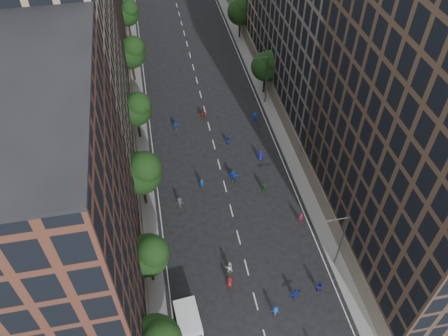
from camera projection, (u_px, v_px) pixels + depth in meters
name	position (u px, v px, depth m)	size (l,w,h in m)	color
ground	(210.00, 128.00, 71.01)	(240.00, 240.00, 0.00)	black
sidewalk_left	(133.00, 109.00, 74.51)	(4.00, 105.00, 0.15)	slate
sidewalk_right	(269.00, 93.00, 77.75)	(4.00, 105.00, 0.15)	slate
bldg_left_a	(46.00, 235.00, 37.77)	(14.00, 22.00, 30.00)	#532C1F
bldg_left_b	(59.00, 66.00, 52.90)	(14.00, 26.00, 34.00)	#988363
bldg_left_c	(74.00, 7.00, 70.90)	(14.00, 20.00, 28.00)	#532C1F
bldg_right_a	(435.00, 125.00, 43.53)	(14.00, 30.00, 36.00)	#453224
bldg_right_b	(329.00, 10.00, 64.59)	(14.00, 28.00, 33.00)	#5D564D
tree_left_1	(149.00, 254.00, 47.54)	(4.80, 4.80, 8.21)	black
tree_left_2	(142.00, 172.00, 55.23)	(5.60, 5.60, 9.45)	black
tree_left_3	(136.00, 108.00, 65.28)	(5.00, 5.00, 8.58)	black
tree_left_4	(131.00, 52.00, 76.11)	(5.40, 5.40, 9.08)	black
tree_left_5	(128.00, 13.00, 87.45)	(4.80, 4.80, 8.33)	black
tree_right_a	(267.00, 65.00, 73.95)	(5.00, 5.00, 8.39)	black
tree_right_b	(241.00, 10.00, 87.51)	(5.20, 5.20, 8.83)	black
streetlamp_near	(340.00, 239.00, 49.42)	(2.64, 0.22, 9.06)	#595B60
streetlamp_far	(265.00, 77.00, 72.18)	(2.64, 0.22, 9.06)	#595B60
cargo_van	(189.00, 326.00, 46.01)	(2.95, 5.57, 2.87)	white
skater_2	(319.00, 286.00, 49.98)	(0.84, 0.66, 1.74)	#111292
skater_3	(275.00, 311.00, 47.92)	(1.01, 0.58, 1.57)	#144AAA
skater_5	(295.00, 295.00, 49.32)	(1.50, 0.48, 1.62)	#152FAC
skater_6	(230.00, 282.00, 50.48)	(0.77, 0.50, 1.58)	maroon
skater_7	(301.00, 218.00, 57.01)	(0.61, 0.40, 1.69)	maroon
skater_8	(229.00, 267.00, 51.72)	(0.86, 0.67, 1.77)	white
skater_9	(180.00, 203.00, 58.72)	(1.15, 0.66, 1.78)	#3C3D41
skater_10	(264.00, 187.00, 60.68)	(1.07, 0.45, 1.83)	#1C6023
skater_11	(233.00, 176.00, 62.19)	(1.74, 0.55, 1.88)	#173ABE
skater_12	(260.00, 156.00, 65.24)	(0.82, 0.53, 1.67)	#1415A4
skater_13	(202.00, 184.00, 61.18)	(0.65, 0.43, 1.79)	navy
skater_14	(228.00, 141.00, 67.65)	(0.75, 0.59, 1.54)	#132D9E
skater_15	(255.00, 118.00, 71.27)	(1.25, 0.72, 1.94)	#1630B5
skater_16	(176.00, 126.00, 70.08)	(1.04, 0.43, 1.77)	#1546B1
skater_17	(203.00, 115.00, 72.24)	(1.49, 0.47, 1.60)	maroon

